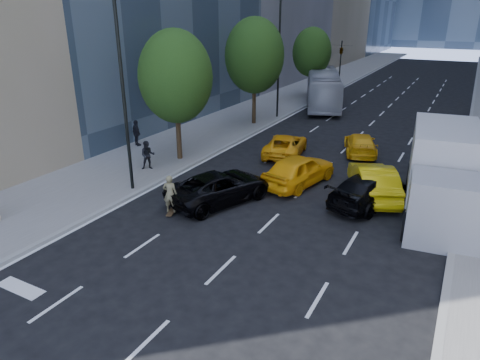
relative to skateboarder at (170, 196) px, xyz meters
The scene contains 19 objects.
ground 4.31m from the skateboarder, 40.80° to the right, with size 160.00×160.00×0.00m, color black.
sidewalk_left 27.86m from the skateboarder, 102.02° to the left, with size 6.00×120.00×0.15m, color slate.
lamp_near 5.99m from the skateboarder, 158.37° to the left, with size 2.13×0.22×10.00m.
lamp_far 20.11m from the skateboarder, 99.22° to the left, with size 2.13×0.22×10.00m.
tree_near 8.48m from the skateboarder, 122.67° to the left, with size 4.20×4.20×7.46m.
tree_mid 17.31m from the skateboarder, 103.84° to the left, with size 4.50×4.50×7.99m.
tree_far 29.75m from the skateboarder, 97.79° to the left, with size 3.90×3.90×6.92m.
traffic_signal 37.53m from the skateboarder, 94.91° to the left, with size 2.48×0.53×5.20m.
skateboarder is the anchor object (origin of this frame).
black_sedan_lincoln 2.54m from the skateboarder, 61.80° to the left, with size 2.39×5.18×1.44m, color black.
black_sedan_mercedes 9.07m from the skateboarder, 35.29° to the left, with size 2.00×4.92×1.43m, color black.
taxi_a 7.04m from the skateboarder, 58.29° to the left, with size 1.91×4.75×1.62m, color #FFAD0D.
taxi_b 9.68m from the skateboarder, 40.13° to the left, with size 1.71×4.90×1.61m, color gold.
taxi_c 10.31m from the skateboarder, 83.31° to the left, with size 2.15×4.67×1.30m, color #FDA80D.
taxi_d 13.78m from the skateboarder, 67.64° to the left, with size 1.81×4.44×1.29m, color #F7B10D.
city_bus 26.19m from the skateboarder, 93.50° to the left, with size 2.79×11.91×3.32m, color #B9BBC0.
box_truck 11.97m from the skateboarder, 29.65° to the left, with size 3.60×7.92×3.66m.
pedestrian_a 5.85m from the skateboarder, 139.01° to the left, with size 0.79×0.61×1.62m, color black.
pedestrian_b 10.67m from the skateboarder, 138.59° to the left, with size 1.01×0.42×1.72m, color black.
Camera 1 is at (7.59, -10.88, 8.34)m, focal length 32.00 mm.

